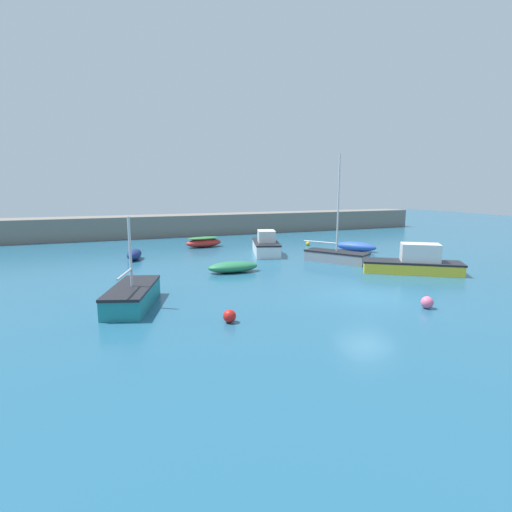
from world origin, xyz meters
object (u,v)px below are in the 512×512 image
sailboat_tall_mast (336,256)px  open_tender_yellow (356,246)px  mooring_buoy_yellow (308,243)px  mooring_buoy_red (230,316)px  rowboat_blue_near (233,267)px  fishing_dinghy_green (134,255)px  sailboat_twin_hulled (133,296)px  mooring_buoy_pink (427,302)px  motorboat_grey_hull (414,263)px  rowboat_with_red_cover (204,242)px  cabin_cruiser_white (266,245)px

sailboat_tall_mast → open_tender_yellow: bearing=98.4°
mooring_buoy_yellow → mooring_buoy_red: (-13.08, -17.03, 0.07)m
rowboat_blue_near → fishing_dinghy_green: 8.53m
sailboat_twin_hulled → rowboat_blue_near: size_ratio=1.46×
fishing_dinghy_green → mooring_buoy_pink: (10.51, -16.96, -0.12)m
rowboat_blue_near → motorboat_grey_hull: bearing=158.8°
sailboat_twin_hulled → rowboat_with_red_cover: sailboat_twin_hulled is taller
mooring_buoy_yellow → mooring_buoy_red: bearing=-127.5°
rowboat_blue_near → rowboat_with_red_cover: (1.05, 10.92, 0.12)m
mooring_buoy_yellow → fishing_dinghy_green: bearing=-174.2°
fishing_dinghy_green → mooring_buoy_red: (2.06, -15.48, -0.13)m
rowboat_blue_near → motorboat_grey_hull: (10.14, -4.35, 0.30)m
mooring_buoy_pink → mooring_buoy_red: mooring_buoy_pink is taller
mooring_buoy_red → rowboat_with_red_cover: bearing=78.0°
sailboat_twin_hulled → open_tender_yellow: (18.42, 9.20, -0.10)m
cabin_cruiser_white → open_tender_yellow: cabin_cruiser_white is taller
motorboat_grey_hull → mooring_buoy_yellow: size_ratio=15.70×
sailboat_twin_hulled → mooring_buoy_yellow: size_ratio=12.75×
fishing_dinghy_green → mooring_buoy_pink: bearing=50.4°
open_tender_yellow → sailboat_twin_hulled: bearing=83.6°
rowboat_blue_near → open_tender_yellow: (12.04, 4.11, 0.04)m
cabin_cruiser_white → rowboat_with_red_cover: 6.50m
rowboat_blue_near → mooring_buoy_red: (-3.13, -8.72, -0.08)m
rowboat_with_red_cover → motorboat_grey_hull: motorboat_grey_hull is taller
sailboat_twin_hulled → mooring_buoy_pink: sailboat_twin_hulled is taller
rowboat_with_red_cover → mooring_buoy_red: 20.08m
sailboat_twin_hulled → mooring_buoy_yellow: (16.33, 13.40, -0.29)m
mooring_buoy_red → mooring_buoy_yellow: bearing=52.5°
rowboat_with_red_cover → mooring_buoy_yellow: (8.90, -2.61, -0.27)m
fishing_dinghy_green → motorboat_grey_hull: motorboat_grey_hull is taller
cabin_cruiser_white → rowboat_with_red_cover: size_ratio=1.57×
open_tender_yellow → mooring_buoy_red: 19.87m
mooring_buoy_yellow → cabin_cruiser_white: bearing=-152.1°
rowboat_with_red_cover → mooring_buoy_yellow: 9.28m
open_tender_yellow → mooring_buoy_yellow: bearing=-6.4°
motorboat_grey_hull → mooring_buoy_red: (-13.28, -4.36, -0.38)m
mooring_buoy_pink → mooring_buoy_red: 8.58m
rowboat_with_red_cover → motorboat_grey_hull: bearing=114.1°
sailboat_twin_hulled → mooring_buoy_yellow: bearing=-31.6°
mooring_buoy_red → fishing_dinghy_green: bearing=97.6°
sailboat_tall_mast → open_tender_yellow: (4.30, 3.68, -0.09)m
rowboat_with_red_cover → fishing_dinghy_green: bearing=27.0°
sailboat_tall_mast → open_tender_yellow: sailboat_tall_mast is taller
fishing_dinghy_green → mooring_buoy_pink: fishing_dinghy_green is taller
open_tender_yellow → fishing_dinghy_green: fishing_dinghy_green is taller
mooring_buoy_pink → rowboat_with_red_cover: bearing=101.4°
rowboat_blue_near → mooring_buoy_red: 9.26m
cabin_cruiser_white → mooring_buoy_pink: cabin_cruiser_white is taller
rowboat_blue_near → mooring_buoy_yellow: bearing=-138.1°
cabin_cruiser_white → rowboat_with_red_cover: cabin_cruiser_white is taller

